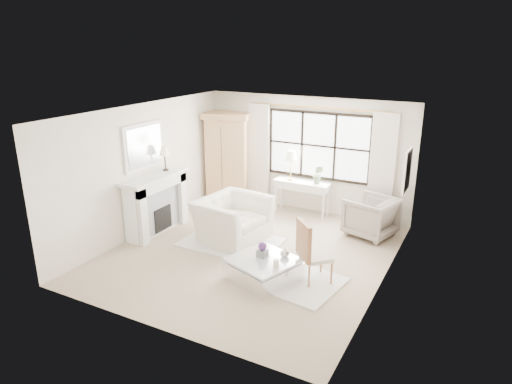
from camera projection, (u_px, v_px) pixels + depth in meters
floor at (250, 253)px, 8.78m from camera, size 5.50×5.50×0.00m
ceiling at (250, 112)px, 7.93m from camera, size 5.50×5.50×0.00m
wall_back at (306, 155)px, 10.66m from camera, size 5.00×0.00×5.00m
wall_front at (151, 242)px, 6.05m from camera, size 5.00×0.00×5.00m
wall_left at (144, 169)px, 9.46m from camera, size 0.00×5.50×5.50m
wall_right at (388, 208)px, 7.25m from camera, size 0.00×5.50×5.50m
window_pane at (318, 146)px, 10.44m from camera, size 2.40×0.02×1.50m
window_frame at (318, 146)px, 10.43m from camera, size 2.50×0.04×1.50m
curtain_rod at (319, 108)px, 10.11m from camera, size 3.30×0.04×0.04m
curtain_left at (259, 155)px, 11.15m from camera, size 0.55×0.10×2.47m
curtain_right at (382, 170)px, 9.82m from camera, size 0.55×0.10×2.47m
fireplace at (155, 203)px, 9.59m from camera, size 0.58×1.66×1.26m
mirror_frame at (144, 146)px, 9.30m from camera, size 0.05×1.15×0.95m
mirror_glass at (145, 146)px, 9.28m from camera, size 0.02×1.00×0.80m
art_frame at (407, 170)px, 8.63m from camera, size 0.04×0.62×0.82m
art_canvas at (406, 170)px, 8.63m from camera, size 0.01×0.52×0.72m
mantel_lamp at (164, 152)px, 9.57m from camera, size 0.22×0.22×0.51m
armoire at (228, 157)px, 11.33m from camera, size 1.26×0.96×2.24m
console_table at (302, 197)px, 10.66m from camera, size 1.31×0.47×0.80m
console_lamp at (291, 156)px, 10.48m from camera, size 0.28×0.28×0.69m
orchid_plant at (318, 174)px, 10.29m from camera, size 0.26×0.21×0.43m
side_table at (260, 220)px, 9.52m from camera, size 0.40×0.40×0.51m
rug_left at (231, 242)px, 9.21m from camera, size 1.91×1.36×0.03m
rug_right at (291, 279)px, 7.78m from camera, size 1.80×1.46×0.03m
club_armchair at (232, 219)px, 9.24m from camera, size 1.37×1.51×0.88m
wingback_chair at (371, 217)px, 9.45m from camera, size 1.13×1.12×0.84m
french_chair at (314, 265)px, 7.65m from camera, size 0.68×0.68×1.08m
coffee_table at (263, 269)px, 7.76m from camera, size 1.27×1.27×0.38m
planter_box at (262, 253)px, 7.77m from camera, size 0.17×0.17×0.12m
planter_flowers at (262, 246)px, 7.73m from camera, size 0.14×0.14×0.14m
pillar_candle at (276, 263)px, 7.42m from camera, size 0.10×0.10×0.12m
coffee_vase at (285, 252)px, 7.76m from camera, size 0.21×0.21×0.17m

